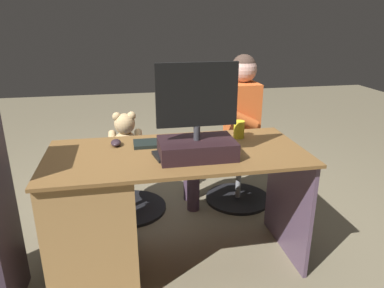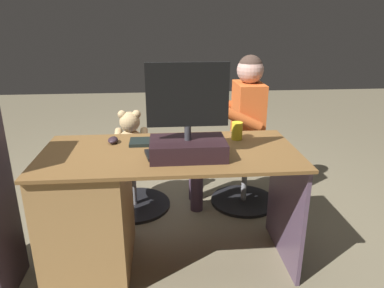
{
  "view_description": "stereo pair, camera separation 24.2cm",
  "coord_description": "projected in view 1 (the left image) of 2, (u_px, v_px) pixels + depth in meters",
  "views": [
    {
      "loc": [
        0.27,
        2.26,
        1.46
      ],
      "look_at": [
        -0.16,
        0.02,
        0.65
      ],
      "focal_mm": 33.37,
      "sensor_mm": 36.0,
      "label": 1
    },
    {
      "loc": [
        0.03,
        2.29,
        1.46
      ],
      "look_at": [
        -0.16,
        0.02,
        0.65
      ],
      "focal_mm": 33.37,
      "sensor_mm": 36.0,
      "label": 2
    }
  ],
  "objects": [
    {
      "name": "monitor",
      "position": [
        197.0,
        134.0,
        1.91
      ],
      "size": [
        0.43,
        0.26,
        0.51
      ],
      "color": "black",
      "rests_on": "desk"
    },
    {
      "name": "visitor_chair",
      "position": [
        239.0,
        171.0,
        2.94
      ],
      "size": [
        0.54,
        0.54,
        0.45
      ],
      "color": "black",
      "rests_on": "ground_plane"
    },
    {
      "name": "tv_remote",
      "position": [
        159.0,
        157.0,
        1.93
      ],
      "size": [
        0.07,
        0.16,
        0.02
      ],
      "primitive_type": "cube",
      "rotation": [
        0.0,
        0.0,
        0.19
      ],
      "color": "black",
      "rests_on": "desk"
    },
    {
      "name": "person",
      "position": [
        231.0,
        120.0,
        2.78
      ],
      "size": [
        0.55,
        0.47,
        1.21
      ],
      "color": "#CE5A26",
      "rests_on": "ground_plane"
    },
    {
      "name": "office_chair_teddy",
      "position": [
        128.0,
        182.0,
        2.79
      ],
      "size": [
        0.58,
        0.58,
        0.45
      ],
      "color": "black",
      "rests_on": "ground_plane"
    },
    {
      "name": "notebook_binder",
      "position": [
        194.0,
        152.0,
        1.99
      ],
      "size": [
        0.24,
        0.32,
        0.02
      ],
      "primitive_type": "cube",
      "rotation": [
        0.0,
        0.0,
        0.07
      ],
      "color": "silver",
      "rests_on": "desk"
    },
    {
      "name": "keyboard",
      "position": [
        169.0,
        142.0,
        2.15
      ],
      "size": [
        0.42,
        0.14,
        0.02
      ],
      "primitive_type": "cube",
      "color": "black",
      "rests_on": "desk"
    },
    {
      "name": "desk",
      "position": [
        110.0,
        213.0,
        2.07
      ],
      "size": [
        1.47,
        0.68,
        0.74
      ],
      "color": "brown",
      "rests_on": "ground_plane"
    },
    {
      "name": "ground_plane",
      "position": [
        170.0,
        227.0,
        2.63
      ],
      "size": [
        10.0,
        10.0,
        0.0
      ],
      "primitive_type": "plane",
      "color": "#736951"
    },
    {
      "name": "teddy_bear",
      "position": [
        125.0,
        138.0,
        2.68
      ],
      "size": [
        0.26,
        0.26,
        0.36
      ],
      "color": "tan",
      "rests_on": "office_chair_teddy"
    },
    {
      "name": "cup",
      "position": [
        239.0,
        129.0,
        2.24
      ],
      "size": [
        0.07,
        0.07,
        0.11
      ],
      "primitive_type": "cylinder",
      "color": "yellow",
      "rests_on": "desk"
    },
    {
      "name": "computer_mouse",
      "position": [
        116.0,
        143.0,
        2.12
      ],
      "size": [
        0.06,
        0.1,
        0.04
      ],
      "primitive_type": "ellipsoid",
      "color": "#2E2028",
      "rests_on": "desk"
    }
  ]
}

